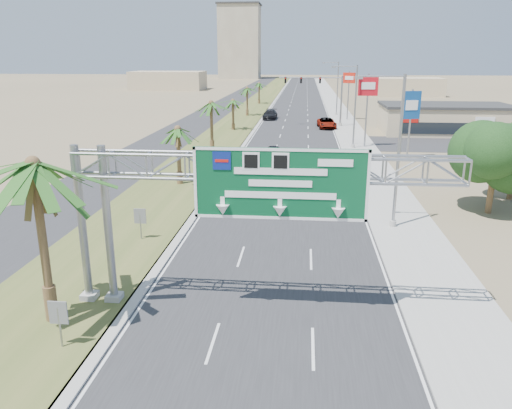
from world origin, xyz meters
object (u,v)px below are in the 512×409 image
at_px(store_building, 445,120).
at_px(car_left_lane, 273,153).
at_px(palm_near, 33,165).
at_px(car_mid_lane, 294,159).
at_px(car_far, 270,115).
at_px(pole_sign_red_near, 368,90).
at_px(signal_mast, 329,96).
at_px(pole_sign_blue, 411,108).
at_px(car_right_lane, 327,123).
at_px(sign_gantry, 244,180).
at_px(pole_sign_red_far, 349,82).

height_order(store_building, car_left_lane, store_building).
xyz_separation_m(palm_near, car_mid_lane, (9.62, 33.22, -6.21)).
height_order(car_far, pole_sign_red_near, pole_sign_red_near).
bearing_deg(car_left_lane, signal_mast, 75.90).
distance_m(car_left_lane, car_mid_lane, 4.03).
distance_m(store_building, car_left_lane, 32.29).
height_order(car_left_lane, car_mid_lane, car_mid_lane).
relative_size(car_mid_lane, pole_sign_blue, 0.58).
height_order(signal_mast, pole_sign_blue, signal_mast).
relative_size(palm_near, car_right_lane, 1.44).
height_order(car_left_lane, car_right_lane, car_right_lane).
distance_m(palm_near, store_building, 66.04).
height_order(signal_mast, car_left_lane, signal_mast).
bearing_deg(store_building, sign_gantry, -112.36).
bearing_deg(signal_mast, store_building, -19.54).
distance_m(car_mid_lane, car_far, 39.74).
height_order(sign_gantry, car_right_lane, sign_gantry).
distance_m(signal_mast, car_right_lane, 4.67).
bearing_deg(store_building, signal_mast, 160.46).
bearing_deg(pole_sign_red_far, signal_mast, -113.40).
bearing_deg(car_far, car_left_lane, -82.98).
bearing_deg(palm_near, car_mid_lane, 73.85).
bearing_deg(pole_sign_red_near, sign_gantry, -103.21).
relative_size(sign_gantry, pole_sign_red_far, 1.99).
distance_m(signal_mast, pole_sign_blue, 26.92).
height_order(pole_sign_blue, pole_sign_red_far, pole_sign_red_far).
distance_m(car_right_lane, pole_sign_red_far, 13.25).
relative_size(palm_near, car_left_lane, 2.00).
bearing_deg(sign_gantry, car_far, 93.05).
bearing_deg(car_left_lane, pole_sign_blue, 7.31).
distance_m(store_building, pole_sign_red_far, 20.25).
height_order(car_mid_lane, pole_sign_blue, pole_sign_blue).
xyz_separation_m(car_left_lane, car_far, (-2.83, 36.17, 0.11)).
bearing_deg(car_right_lane, palm_near, -107.29).
xyz_separation_m(signal_mast, car_right_lane, (-0.24, -2.32, -4.04)).
xyz_separation_m(store_building, car_mid_lane, (-21.58, -24.78, -1.28)).
bearing_deg(car_left_lane, car_far, 94.97).
distance_m(pole_sign_blue, pole_sign_red_far, 34.83).
height_order(palm_near, car_far, palm_near).
xyz_separation_m(store_building, pole_sign_blue, (-9.00, -19.77, 3.60)).
height_order(sign_gantry, store_building, sign_gantry).
distance_m(sign_gantry, signal_mast, 62.37).
bearing_deg(pole_sign_red_near, store_building, 45.45).
xyz_separation_m(sign_gantry, pole_sign_red_far, (10.06, 70.89, 0.60)).
distance_m(palm_near, pole_sign_red_near, 48.35).
bearing_deg(pole_sign_red_far, car_left_lane, -106.83).
height_order(car_far, pole_sign_red_far, pole_sign_red_far).
relative_size(palm_near, store_building, 0.46).
bearing_deg(palm_near, car_far, 86.55).
distance_m(sign_gantry, car_left_lane, 34.94).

